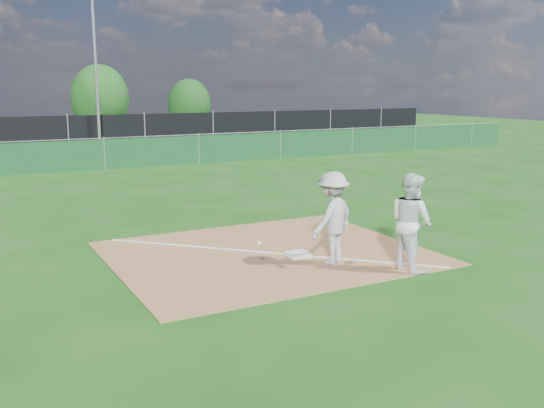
{
  "coord_description": "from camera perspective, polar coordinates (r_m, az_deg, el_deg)",
  "views": [
    {
      "loc": [
        -5.38,
        -9.33,
        3.29
      ],
      "look_at": [
        0.11,
        1.0,
        1.0
      ],
      "focal_mm": 40.0,
      "sensor_mm": 36.0,
      "label": 1
    }
  ],
  "objects": [
    {
      "name": "light_pole",
      "position": [
        32.76,
        -16.24,
        11.88
      ],
      "size": [
        0.16,
        0.16,
        8.0
      ],
      "primitive_type": "cylinder",
      "color": "slate",
      "rests_on": "ground"
    },
    {
      "name": "infield_dirt",
      "position": [
        12.1,
        -0.47,
        -4.65
      ],
      "size": [
        6.0,
        5.0,
        0.02
      ],
      "primitive_type": "cube",
      "color": "olive",
      "rests_on": "ground"
    },
    {
      "name": "car_right",
      "position": [
        38.95,
        -13.22,
        6.96
      ],
      "size": [
        5.09,
        3.41,
        1.37
      ],
      "primitive_type": "imported",
      "rotation": [
        0.0,
        0.0,
        1.22
      ],
      "color": "black",
      "rests_on": "parking_lot"
    },
    {
      "name": "play_at_first",
      "position": [
        11.27,
        5.69,
        -1.31
      ],
      "size": [
        2.28,
        1.03,
        1.73
      ],
      "color": "silver",
      "rests_on": "infield_dirt"
    },
    {
      "name": "runner",
      "position": [
        11.13,
        12.93,
        -1.65
      ],
      "size": [
        0.68,
        0.87,
        1.78
      ],
      "primitive_type": "imported",
      "rotation": [
        0.0,
        0.0,
        1.58
      ],
      "color": "white",
      "rests_on": "ground"
    },
    {
      "name": "foul_line",
      "position": [
        12.09,
        -0.47,
        -4.59
      ],
      "size": [
        5.01,
        5.01,
        0.01
      ],
      "primitive_type": "cube",
      "rotation": [
        0.0,
        0.0,
        0.79
      ],
      "color": "white",
      "rests_on": "infield_dirt"
    },
    {
      "name": "ground",
      "position": [
        20.33,
        -12.29,
        1.5
      ],
      "size": [
        90.0,
        90.0,
        0.0
      ],
      "primitive_type": "plane",
      "color": "#144A10",
      "rests_on": "ground"
    },
    {
      "name": "tree_mid",
      "position": [
        45.0,
        -15.92,
        9.6
      ],
      "size": [
        4.04,
        4.04,
        4.79
      ],
      "color": "#382316",
      "rests_on": "ground"
    },
    {
      "name": "green_fence",
      "position": [
        25.06,
        -15.5,
        4.51
      ],
      "size": [
        44.0,
        0.05,
        1.2
      ],
      "primitive_type": "cube",
      "color": "#103D1C",
      "rests_on": "ground"
    },
    {
      "name": "car_mid",
      "position": [
        36.56,
        -22.66,
        6.27
      ],
      "size": [
        4.87,
        2.8,
        1.52
      ],
      "primitive_type": "imported",
      "rotation": [
        0.0,
        0.0,
        1.29
      ],
      "color": "black",
      "rests_on": "parking_lot"
    },
    {
      "name": "parking_lot",
      "position": [
        37.85,
        -19.83,
        5.44
      ],
      "size": [
        46.0,
        9.0,
        0.01
      ],
      "primitive_type": "cube",
      "color": "black",
      "rests_on": "ground"
    },
    {
      "name": "first_base",
      "position": [
        11.84,
        2.42,
        -4.76
      ],
      "size": [
        0.41,
        0.41,
        0.08
      ],
      "primitive_type": "cube",
      "rotation": [
        0.0,
        0.0,
        -0.03
      ],
      "color": "white",
      "rests_on": "infield_dirt"
    },
    {
      "name": "black_fence",
      "position": [
        32.86,
        -18.63,
        6.32
      ],
      "size": [
        46.0,
        0.04,
        1.8
      ],
      "primitive_type": "cube",
      "color": "black",
      "rests_on": "ground"
    },
    {
      "name": "tree_right",
      "position": [
        46.75,
        -7.79,
        9.35
      ],
      "size": [
        3.22,
        3.22,
        3.82
      ],
      "color": "#382316",
      "rests_on": "ground"
    }
  ]
}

